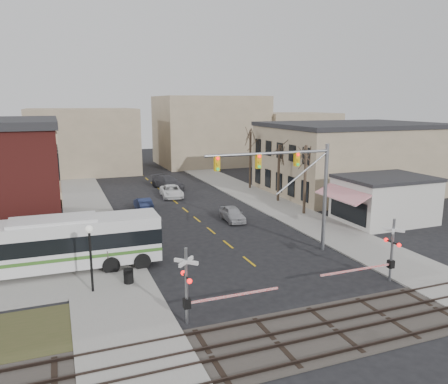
# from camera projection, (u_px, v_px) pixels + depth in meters

# --- Properties ---
(ground) EXTENTS (160.00, 160.00, 0.00)m
(ground) POSITION_uv_depth(u_px,v_px,m) (262.00, 272.00, 28.71)
(ground) COLOR black
(ground) RESTS_ON ground
(sidewalk_west) EXTENTS (5.00, 60.00, 0.12)m
(sidewalk_west) POSITION_uv_depth(u_px,v_px,m) (88.00, 213.00, 43.60)
(sidewalk_west) COLOR gray
(sidewalk_west) RESTS_ON ground
(sidewalk_east) EXTENTS (5.00, 60.00, 0.12)m
(sidewalk_east) POSITION_uv_depth(u_px,v_px,m) (260.00, 198.00, 50.33)
(sidewalk_east) COLOR gray
(sidewalk_east) RESTS_ON ground
(ballast_strip) EXTENTS (160.00, 5.00, 0.06)m
(ballast_strip) POSITION_uv_depth(u_px,v_px,m) (333.00, 329.00, 21.40)
(ballast_strip) COLOR #332D28
(ballast_strip) RESTS_ON ground
(rail_tracks) EXTENTS (160.00, 3.91, 0.14)m
(rail_tracks) POSITION_uv_depth(u_px,v_px,m) (334.00, 327.00, 21.38)
(rail_tracks) COLOR #2D231E
(rail_tracks) RESTS_ON ground
(tan_building) EXTENTS (20.30, 15.30, 8.50)m
(tan_building) POSITION_uv_depth(u_px,v_px,m) (351.00, 157.00, 53.91)
(tan_building) COLOR gray
(tan_building) RESTS_ON ground
(awning_shop) EXTENTS (9.74, 6.20, 4.30)m
(awning_shop) POSITION_uv_depth(u_px,v_px,m) (384.00, 199.00, 40.32)
(awning_shop) COLOR beige
(awning_shop) RESTS_ON ground
(tree_east_a) EXTENTS (0.28, 0.28, 6.75)m
(tree_east_a) POSITION_uv_depth(u_px,v_px,m) (305.00, 180.00, 42.68)
(tree_east_a) COLOR #382B21
(tree_east_a) RESTS_ON sidewalk_east
(tree_east_b) EXTENTS (0.28, 0.28, 6.30)m
(tree_east_b) POSITION_uv_depth(u_px,v_px,m) (279.00, 173.00, 48.31)
(tree_east_b) COLOR #382B21
(tree_east_b) RESTS_ON sidewalk_east
(tree_east_c) EXTENTS (0.28, 0.28, 7.20)m
(tree_east_c) POSITION_uv_depth(u_px,v_px,m) (250.00, 160.00, 55.60)
(tree_east_c) COLOR #382B21
(tree_east_c) RESTS_ON sidewalk_east
(transit_bus) EXTENTS (13.51, 3.23, 3.46)m
(transit_bus) POSITION_uv_depth(u_px,v_px,m) (55.00, 244.00, 28.24)
(transit_bus) COLOR silver
(transit_bus) RESTS_ON ground
(traffic_signal_mast) EXTENTS (9.51, 0.30, 8.00)m
(traffic_signal_mast) POSITION_uv_depth(u_px,v_px,m) (294.00, 177.00, 30.92)
(traffic_signal_mast) COLOR gray
(traffic_signal_mast) RESTS_ON ground
(rr_crossing_west) EXTENTS (5.60, 1.36, 4.00)m
(rr_crossing_west) POSITION_uv_depth(u_px,v_px,m) (195.00, 286.00, 21.71)
(rr_crossing_west) COLOR gray
(rr_crossing_west) RESTS_ON ground
(rr_crossing_east) EXTENTS (5.60, 1.36, 4.00)m
(rr_crossing_east) POSITION_uv_depth(u_px,v_px,m) (386.00, 252.00, 26.69)
(rr_crossing_east) COLOR gray
(rr_crossing_east) RESTS_ON ground
(street_lamp) EXTENTS (0.44, 0.44, 3.98)m
(street_lamp) POSITION_uv_depth(u_px,v_px,m) (90.00, 244.00, 24.88)
(street_lamp) COLOR black
(street_lamp) RESTS_ON sidewalk_west
(trash_bin) EXTENTS (0.60, 0.60, 0.88)m
(trash_bin) POSITION_uv_depth(u_px,v_px,m) (129.00, 276.00, 26.55)
(trash_bin) COLOR black
(trash_bin) RESTS_ON sidewalk_west
(car_a) EXTENTS (1.85, 4.13, 1.38)m
(car_a) POSITION_uv_depth(u_px,v_px,m) (232.00, 214.00, 40.86)
(car_a) COLOR #9C9CA1
(car_a) RESTS_ON ground
(car_b) EXTENTS (1.40, 4.01, 1.32)m
(car_b) POSITION_uv_depth(u_px,v_px,m) (143.00, 204.00, 44.93)
(car_b) COLOR #1B2443
(car_b) RESTS_ON ground
(car_c) EXTENTS (2.77, 5.17, 1.38)m
(car_c) POSITION_uv_depth(u_px,v_px,m) (172.00, 191.00, 51.21)
(car_c) COLOR white
(car_c) RESTS_ON ground
(car_d) EXTENTS (3.83, 6.06, 1.64)m
(car_d) POSITION_uv_depth(u_px,v_px,m) (168.00, 182.00, 56.23)
(car_d) COLOR #39393D
(car_d) RESTS_ON ground
(pedestrian_near) EXTENTS (0.66, 0.78, 1.81)m
(pedestrian_near) POSITION_uv_depth(u_px,v_px,m) (109.00, 258.00, 28.34)
(pedestrian_near) COLOR #514741
(pedestrian_near) RESTS_ON sidewalk_west
(pedestrian_far) EXTENTS (0.81, 0.91, 1.54)m
(pedestrian_far) POSITION_uv_depth(u_px,v_px,m) (92.00, 240.00, 32.33)
(pedestrian_far) COLOR #353A5E
(pedestrian_far) RESTS_ON sidewalk_west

